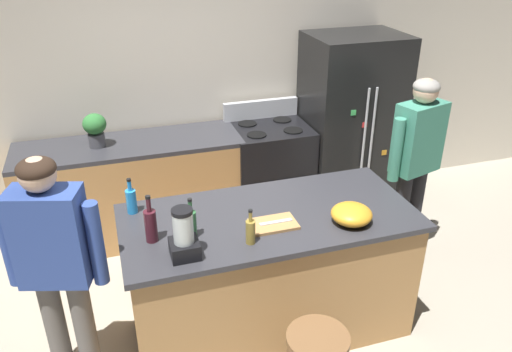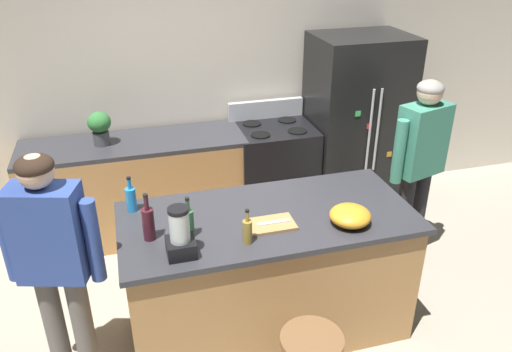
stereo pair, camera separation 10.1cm
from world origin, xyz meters
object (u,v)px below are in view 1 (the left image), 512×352
Objects in this scene: bottle_vinegar at (251,231)px; cutting_board at (274,224)px; stove_range at (269,171)px; bottle_soda at (131,200)px; kitchen_island at (269,272)px; bottle_wine at (151,225)px; chef_knife at (276,222)px; mixing_bowl at (352,214)px; potted_plant at (95,128)px; person_by_island_left at (55,258)px; bottle_olive_oil at (191,223)px; blender_appliance at (184,237)px; refrigerator at (350,125)px; person_by_sink_right at (416,155)px.

bottle_vinegar is 0.79× the size of cutting_board.
bottle_soda reaches higher than stove_range.
cutting_board reaches higher than kitchen_island.
chef_knife is (0.79, -0.06, -0.09)m from bottle_wine.
bottle_vinegar reaches higher than cutting_board.
kitchen_island is 7.77× the size of bottle_soda.
potted_plant is at bearing 130.69° from mixing_bowl.
person_by_island_left is 6.34× the size of bottle_soda.
bottle_olive_oil is at bearing -123.34° from stove_range.
stove_range is 5.18× the size of chef_knife.
chef_knife is at bearing 14.10° from blender_appliance.
kitchen_island is at bearing -55.58° from potted_plant.
refrigerator is 2.51m from bottle_olive_oil.
person_by_island_left is 5.88× the size of bottle_olive_oil.
refrigerator is at bearing 39.95° from bottle_olive_oil.
chef_knife is at bearing -2.51° from bottle_olive_oil.
potted_plant is at bearing 178.81° from refrigerator.
bottle_olive_oil is 1.04m from mixing_bowl.
bottle_vinegar is 1.07× the size of chef_knife.
blender_appliance is at bearing -13.62° from person_by_island_left.
stove_range is at bearing 71.90° from cutting_board.
bottle_soda is 1.16× the size of chef_knife.
potted_plant is 0.94× the size of blender_appliance.
bottle_soda is at bearing 152.66° from cutting_board.
stove_range is 4.45× the size of bottle_soda.
refrigerator reaches higher than chef_knife.
person_by_sink_right is 2.33m from bottle_soda.
bottle_wine reaches higher than bottle_soda.
cutting_board is (0.53, -0.02, -0.09)m from bottle_olive_oil.
kitchen_island is 1.21× the size of person_by_sink_right.
refrigerator is 5.97× the size of potted_plant.
bottle_olive_oil is at bearing 66.97° from blender_appliance.
refrigerator is 5.64× the size of blender_appliance.
bottle_wine reaches higher than bottle_vinegar.
person_by_sink_right reaches higher than stove_range.
kitchen_island is 6.63× the size of cutting_board.
blender_appliance is (0.73, -0.18, 0.11)m from person_by_island_left.
bottle_soda reaches higher than cutting_board.
bottle_vinegar reaches higher than kitchen_island.
potted_plant is 1.89m from blender_appliance.
potted_plant is 1.36× the size of chef_knife.
cutting_board is (1.34, -0.02, -0.01)m from person_by_island_left.
stove_range is 1.80m from cutting_board.
bottle_soda is 0.39m from bottle_wine.
bottle_vinegar reaches higher than chef_knife.
bottle_soda is 1.08× the size of bottle_vinegar.
potted_plant is at bearing 121.90° from cutting_board.
stove_range is 2.02m from bottle_vinegar.
potted_plant is 1.99m from cutting_board.
mixing_bowl is (-0.97, -0.73, 0.02)m from person_by_sink_right.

